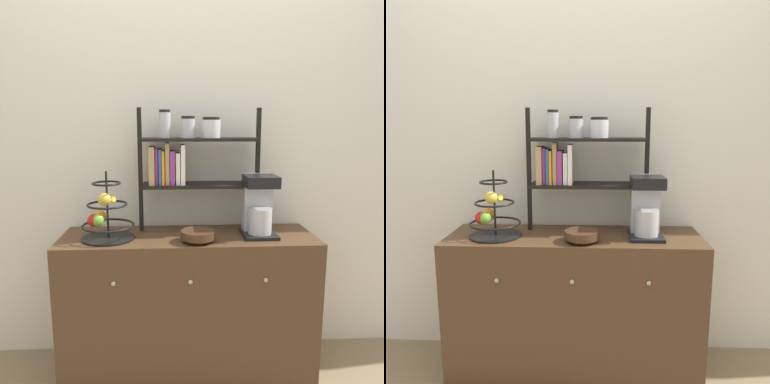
{
  "view_description": "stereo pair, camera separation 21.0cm",
  "coord_description": "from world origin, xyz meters",
  "views": [
    {
      "loc": [
        -0.1,
        -1.84,
        1.46
      ],
      "look_at": [
        0.02,
        0.22,
        1.09
      ],
      "focal_mm": 35.0,
      "sensor_mm": 36.0,
      "label": 1
    },
    {
      "loc": [
        0.11,
        -1.84,
        1.46
      ],
      "look_at": [
        0.02,
        0.22,
        1.09
      ],
      "focal_mm": 35.0,
      "sensor_mm": 36.0,
      "label": 2
    }
  ],
  "objects": [
    {
      "name": "coffee_maker",
      "position": [
        0.4,
        0.22,
        1.01
      ],
      "size": [
        0.19,
        0.23,
        0.35
      ],
      "color": "black",
      "rests_on": "sideboard"
    },
    {
      "name": "shelf_hutch",
      "position": [
        -0.01,
        0.34,
        1.28
      ],
      "size": [
        0.71,
        0.2,
        0.72
      ],
      "color": "black",
      "rests_on": "sideboard"
    },
    {
      "name": "wall_back",
      "position": [
        0.0,
        0.49,
        1.3
      ],
      "size": [
        7.0,
        0.05,
        2.6
      ],
      "primitive_type": "cube",
      "color": "silver",
      "rests_on": "ground_plane"
    },
    {
      "name": "sideboard",
      "position": [
        0.0,
        0.22,
        0.42
      ],
      "size": [
        1.45,
        0.46,
        0.84
      ],
      "color": "#4C331E",
      "rests_on": "ground_plane"
    },
    {
      "name": "wooden_bowl",
      "position": [
        0.05,
        0.1,
        0.87
      ],
      "size": [
        0.19,
        0.19,
        0.06
      ],
      "color": "#422819",
      "rests_on": "sideboard"
    },
    {
      "name": "fruit_stand",
      "position": [
        -0.46,
        0.19,
        0.96
      ],
      "size": [
        0.29,
        0.29,
        0.38
      ],
      "color": "black",
      "rests_on": "sideboard"
    }
  ]
}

